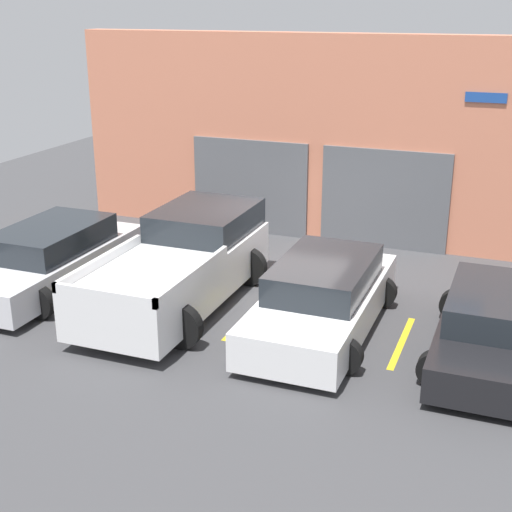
# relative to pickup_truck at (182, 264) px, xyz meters

# --- Properties ---
(ground_plane) EXTENTS (28.00, 28.00, 0.00)m
(ground_plane) POSITION_rel_pickup_truck_xyz_m (1.50, 1.92, -0.82)
(ground_plane) COLOR #3D3D3F
(shophouse_building) EXTENTS (13.43, 0.68, 5.09)m
(shophouse_building) POSITION_rel_pickup_truck_xyz_m (1.50, 5.21, 1.69)
(shophouse_building) COLOR #D17A5B
(shophouse_building) RESTS_ON ground
(pickup_truck) EXTENTS (2.60, 5.18, 1.70)m
(pickup_truck) POSITION_rel_pickup_truck_xyz_m (0.00, 0.00, 0.00)
(pickup_truck) COLOR white
(pickup_truck) RESTS_ON ground
(sedan_white) EXTENTS (2.23, 4.72, 1.34)m
(sedan_white) POSITION_rel_pickup_truck_xyz_m (3.01, -0.22, -0.19)
(sedan_white) COLOR white
(sedan_white) RESTS_ON ground
(sedan_side) EXTENTS (2.09, 4.40, 1.20)m
(sedan_side) POSITION_rel_pickup_truck_xyz_m (6.02, -0.22, -0.25)
(sedan_side) COLOR black
(sedan_side) RESTS_ON ground
(van_right) EXTENTS (2.27, 4.77, 1.33)m
(van_right) POSITION_rel_pickup_truck_xyz_m (-3.01, -0.22, -0.19)
(van_right) COLOR silver
(van_right) RESTS_ON ground
(parking_stripe_left) EXTENTS (0.12, 2.20, 0.01)m
(parking_stripe_left) POSITION_rel_pickup_truck_xyz_m (-1.50, -0.25, -0.81)
(parking_stripe_left) COLOR gold
(parking_stripe_left) RESTS_ON ground
(parking_stripe_centre) EXTENTS (0.12, 2.20, 0.01)m
(parking_stripe_centre) POSITION_rel_pickup_truck_xyz_m (1.50, -0.25, -0.81)
(parking_stripe_centre) COLOR gold
(parking_stripe_centre) RESTS_ON ground
(parking_stripe_right) EXTENTS (0.12, 2.20, 0.01)m
(parking_stripe_right) POSITION_rel_pickup_truck_xyz_m (4.51, -0.25, -0.81)
(parking_stripe_right) COLOR gold
(parking_stripe_right) RESTS_ON ground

